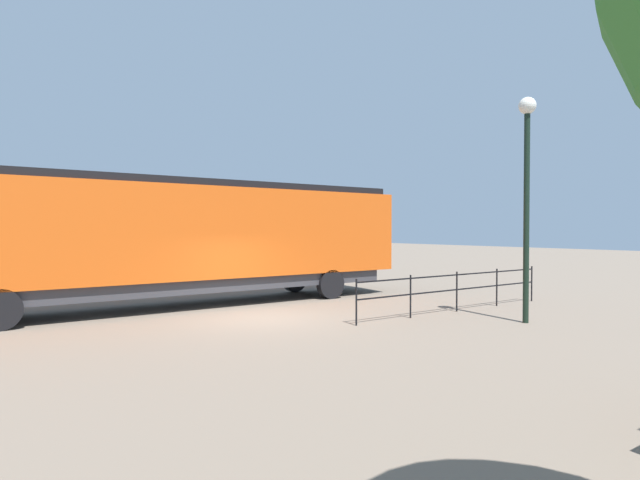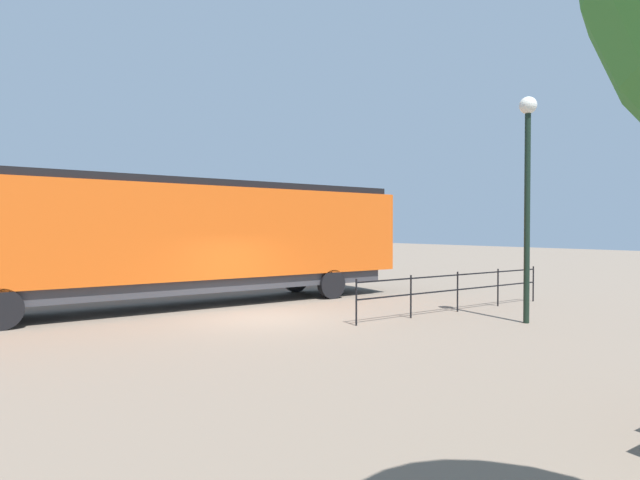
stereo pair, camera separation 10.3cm
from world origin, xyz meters
TOP-DOWN VIEW (x-y plane):
  - ground_plane at (0.00, 0.00)m, footprint 120.00×120.00m
  - locomotive at (-3.59, -0.62)m, footprint 2.87×16.60m
  - lamp_post at (4.87, 5.67)m, footprint 0.48×0.48m
  - platform_fence at (2.46, 5.64)m, footprint 0.05×8.29m

SIDE VIEW (x-z plane):
  - ground_plane at x=0.00m, z-range 0.00..0.00m
  - platform_fence at x=2.46m, z-range 0.19..1.46m
  - locomotive at x=-3.59m, z-range 0.25..4.53m
  - lamp_post at x=4.87m, z-range 1.11..7.41m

